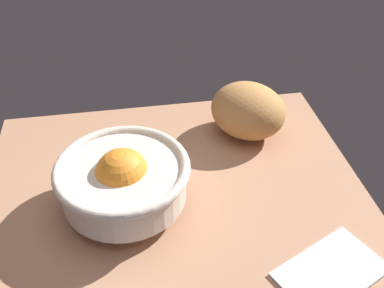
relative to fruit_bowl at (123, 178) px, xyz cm
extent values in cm
cube|color=tan|center=(-8.65, 1.99, -7.70)|extent=(65.59, 62.41, 3.00)
cylinder|color=silver|center=(-0.02, -0.03, -5.07)|extent=(9.36, 9.36, 2.26)
cylinder|color=silver|center=(-0.02, -0.03, -0.96)|extent=(20.04, 20.04, 5.97)
torus|color=silver|center=(-0.02, -0.03, 2.03)|extent=(21.64, 21.64, 1.60)
sphere|color=orange|center=(0.18, 0.25, 0.83)|extent=(8.50, 8.50, 8.50)
sphere|color=orange|center=(-0.02, -0.03, 0.80)|extent=(8.36, 8.36, 8.36)
sphere|color=orange|center=(-0.02, -0.03, 0.68)|extent=(7.68, 7.68, 7.68)
sphere|color=orange|center=(-0.02, -0.03, 0.82)|extent=(8.47, 8.47, 8.47)
ellipsoid|color=#BD8348|center=(-25.07, -16.54, -0.89)|extent=(19.86, 19.80, 10.63)
cube|color=silver|center=(-28.40, 18.34, -5.71)|extent=(18.13, 15.21, 0.99)
camera|label=1|loc=(-2.11, 53.81, 48.62)|focal=42.07mm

